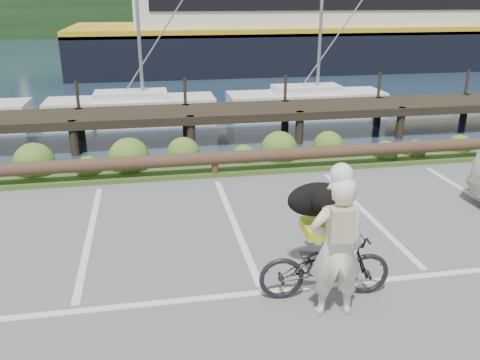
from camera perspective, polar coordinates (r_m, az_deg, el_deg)
name	(u,v)px	position (r m, az deg, el deg)	size (l,w,h in m)	color
ground	(257,278)	(7.77, 1.89, -10.95)	(72.00, 72.00, 0.00)	#595A5C
harbor_backdrop	(154,21)	(85.08, -9.62, 17.15)	(170.00, 160.00, 30.00)	#19293C
vegetation_strip	(211,165)	(12.52, -3.25, 1.67)	(34.00, 1.60, 0.10)	#3D5B21
log_rail	(215,177)	(11.88, -2.81, 0.39)	(32.00, 0.30, 0.60)	#443021
bicycle	(325,265)	(7.22, 9.52, -9.36)	(0.64, 1.85, 0.97)	black
cyclist	(336,248)	(6.63, 10.75, -7.48)	(0.71, 0.47, 1.95)	#EFE4CA
dog	(317,199)	(7.42, 8.63, -2.16)	(0.88, 0.43, 0.51)	black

